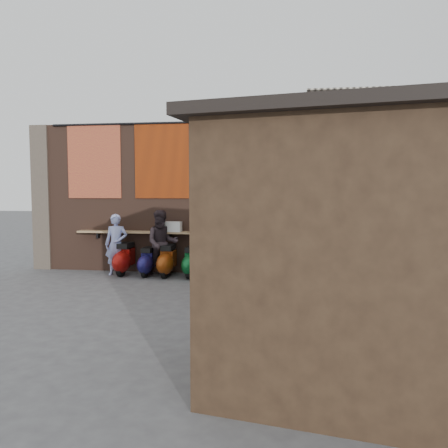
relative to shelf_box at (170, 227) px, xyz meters
name	(u,v)px	position (x,y,z in m)	size (l,w,h in m)	color
ground	(210,296)	(1.46, -2.30, -1.26)	(70.00, 70.00, 0.00)	#474749
brick_wall	(227,198)	(1.46, 0.40, 0.74)	(10.00, 0.40, 4.00)	brown
pier_left	(45,198)	(-3.74, 0.40, 0.74)	(0.50, 0.50, 4.00)	#4C4238
pier_right	(433,199)	(6.66, 0.40, 0.74)	(0.50, 0.50, 4.00)	#4C4238
eating_counter	(225,233)	(1.46, 0.03, -0.16)	(8.00, 0.32, 0.05)	#9E7A51
shelf_box	(170,227)	(0.00, 0.00, 0.00)	(0.61, 0.27, 0.26)	white
tapestry_redgold	(94,161)	(-2.14, 0.18, 1.74)	(1.50, 0.02, 2.00)	maroon
tapestry_sun	(162,161)	(-0.24, 0.18, 1.74)	(1.50, 0.02, 2.00)	#DD470D
tapestry_orange	(237,160)	(1.76, 0.18, 1.74)	(1.50, 0.02, 2.00)	#D0521A
tapestry_multi	(316,159)	(3.76, 0.18, 1.74)	(1.50, 0.02, 2.00)	#294499
hang_rail	(226,122)	(1.46, 0.17, 2.72)	(0.06, 0.06, 9.50)	black
scooter_stool_0	(125,259)	(-1.16, -0.25, -0.84)	(0.39, 0.87, 0.83)	#960F0B
scooter_stool_1	(148,262)	(-0.51, -0.33, -0.89)	(0.35, 0.77, 0.73)	#181551
scooter_stool_2	(167,261)	(0.02, -0.34, -0.85)	(0.38, 0.85, 0.81)	#7D320B
scooter_stool_3	(191,262)	(0.65, -0.34, -0.87)	(0.36, 0.81, 0.77)	#0B4F22
scooter_stool_4	(216,261)	(1.28, -0.30, -0.84)	(0.39, 0.88, 0.83)	#0E4A11
scooter_stool_5	(238,263)	(1.85, -0.32, -0.88)	(0.36, 0.80, 0.76)	black
scooter_stool_6	(266,264)	(2.54, -0.35, -0.87)	(0.37, 0.81, 0.77)	navy
scooter_stool_7	(288,265)	(3.10, -0.29, -0.89)	(0.35, 0.78, 0.74)	#0D0F99
scooter_stool_8	(312,263)	(3.67, -0.29, -0.83)	(0.40, 0.89, 0.85)	maroon
scooter_stool_9	(340,264)	(4.36, -0.28, -0.85)	(0.39, 0.87, 0.82)	black
diner_left	(116,244)	(-1.36, -0.30, -0.46)	(0.58, 0.38, 1.60)	#9DA8E4
diner_right	(162,243)	(-0.13, -0.30, -0.40)	(0.83, 0.65, 1.71)	#2E2428
shopper_navy	(332,259)	(3.88, -2.89, -0.32)	(1.10, 0.46, 1.88)	#172034
shopper_grey	(435,265)	(5.88, -2.32, -0.48)	(1.00, 0.58, 1.55)	slate
shopper_tan	(284,254)	(2.98, -1.00, -0.52)	(0.72, 0.47, 1.46)	#796E4D
market_stall	(338,260)	(3.58, -6.28, 0.20)	(2.68, 2.01, 2.90)	black
stall_roof	(341,119)	(3.58, -6.28, 1.71)	(3.00, 2.31, 0.12)	black
stall_sign	(344,198)	(3.76, -5.26, 0.85)	(1.20, 0.04, 0.50)	gold
stall_shelf	(343,277)	(3.76, -5.26, -0.20)	(2.23, 0.10, 0.06)	#473321
awning_canvas	(379,127)	(4.96, -1.40, 2.29)	(3.20, 3.40, 0.03)	beige
awning_ledger	(366,120)	(4.96, 0.19, 2.69)	(3.30, 0.08, 0.12)	#33261C
awning_header	(397,142)	(4.96, -2.90, 1.82)	(3.00, 0.08, 0.08)	black
awning_post_left	(316,226)	(3.56, -2.90, 0.29)	(0.09, 0.09, 3.10)	black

